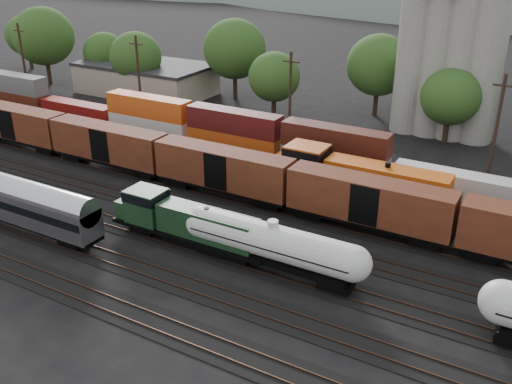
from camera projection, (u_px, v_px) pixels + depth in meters
The scene contains 12 objects.
ground at pixel (299, 244), 49.92m from camera, with size 600.00×600.00×0.00m, color black.
tracks at pixel (299, 244), 49.90m from camera, with size 180.00×33.20×0.20m.
green_locomotive at pixel (181, 220), 48.98m from camera, with size 15.38×2.71×4.07m.
tank_car_a at pixel (273, 243), 44.90m from camera, with size 16.27×2.91×4.26m.
passenger_coach at pixel (6, 196), 51.96m from camera, with size 21.15×2.61×4.80m.
orange_locomotive at pixel (352, 178), 56.23m from camera, with size 20.02×3.34×5.00m.
boxcar_string at pixel (162, 156), 60.99m from camera, with size 122.80×2.90×4.20m.
container_wall at pixel (497, 185), 54.43m from camera, with size 185.37×2.60×5.80m.
grain_silo at pixel (448, 51), 72.26m from camera, with size 13.40×5.00×29.00m.
industrial_sheds at pixel (464, 122), 73.77m from camera, with size 119.38×17.26×5.10m.
tree_band at pixel (478, 81), 71.88m from camera, with size 164.95×20.33×13.94m.
utility_poles at pixel (385, 113), 64.75m from camera, with size 122.20×0.36×12.00m.
Camera 1 is at (18.26, -39.71, 24.83)m, focal length 40.00 mm.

